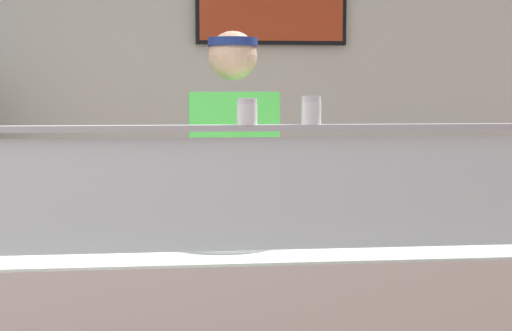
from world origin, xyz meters
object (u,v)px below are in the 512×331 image
at_px(pizza_tray, 225,238).
at_px(pizza_server, 236,232).
at_px(parmesan_shaker, 247,113).
at_px(pepper_flake_shaker, 311,112).
at_px(worker_figure, 234,205).
at_px(pizza_box_stack, 477,182).

bearing_deg(pizza_tray, pizza_server, -26.68).
relative_size(parmesan_shaker, pepper_flake_shaker, 0.93).
distance_m(pizza_tray, pepper_flake_shaker, 0.63).
distance_m(pepper_flake_shaker, worker_figure, 0.98).
xyz_separation_m(parmesan_shaker, worker_figure, (0.03, 0.86, -0.43)).
height_order(parmesan_shaker, pizza_box_stack, parmesan_shaker).
bearing_deg(pizza_box_stack, pizza_tray, -133.83).
bearing_deg(pizza_box_stack, worker_figure, -142.47).
bearing_deg(parmesan_shaker, worker_figure, 88.25).
height_order(pizza_tray, pepper_flake_shaker, pepper_flake_shaker).
relative_size(pepper_flake_shaker, worker_figure, 0.05).
bearing_deg(parmesan_shaker, pizza_box_stack, 51.97).
height_order(pizza_tray, pizza_box_stack, pizza_box_stack).
height_order(pizza_tray, worker_figure, worker_figure).
bearing_deg(pizza_server, pizza_box_stack, 48.85).
bearing_deg(worker_figure, pepper_flake_shaker, -78.04).
xyz_separation_m(pizza_tray, pepper_flake_shaker, (0.26, -0.34, 0.47)).
bearing_deg(pizza_server, pepper_flake_shaker, -53.46).
xyz_separation_m(pepper_flake_shaker, worker_figure, (-0.18, 0.86, -0.43)).
bearing_deg(parmesan_shaker, pizza_tray, 98.73).
xyz_separation_m(pizza_server, pepper_flake_shaker, (0.22, -0.32, 0.45)).
bearing_deg(pizza_server, parmesan_shaker, -86.19).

